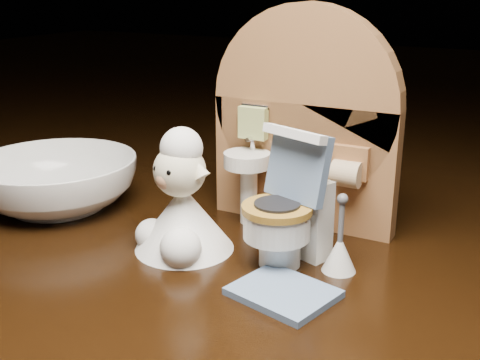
# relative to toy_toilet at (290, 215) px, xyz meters

# --- Properties ---
(backdrop_panel) EXTENTS (0.13, 0.05, 0.15)m
(backdrop_panel) POSITION_rel_toy_toilet_xyz_m (-0.02, 0.06, 0.04)
(backdrop_panel) COLOR #935E35
(backdrop_panel) RESTS_ON ground
(toy_toilet) EXTENTS (0.05, 0.06, 0.08)m
(toy_toilet) POSITION_rel_toy_toilet_xyz_m (0.00, 0.00, 0.00)
(toy_toilet) COLOR white
(toy_toilet) RESTS_ON ground
(bath_mat) EXTENTS (0.06, 0.05, 0.00)m
(bath_mat) POSITION_rel_toy_toilet_xyz_m (0.01, -0.04, -0.03)
(bath_mat) COLOR slate
(bath_mat) RESTS_ON ground
(toilet_brush) EXTENTS (0.02, 0.02, 0.05)m
(toilet_brush) POSITION_rel_toy_toilet_xyz_m (0.03, 0.00, -0.02)
(toilet_brush) COLOR white
(toilet_brush) RESTS_ON ground
(plush_lamb) EXTENTS (0.06, 0.06, 0.08)m
(plush_lamb) POSITION_rel_toy_toilet_xyz_m (-0.07, -0.02, -0.00)
(plush_lamb) COLOR white
(plush_lamb) RESTS_ON ground
(ceramic_bowl) EXTENTS (0.14, 0.14, 0.04)m
(ceramic_bowl) POSITION_rel_toy_toilet_xyz_m (-0.19, 0.00, -0.01)
(ceramic_bowl) COLOR white
(ceramic_bowl) RESTS_ON ground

